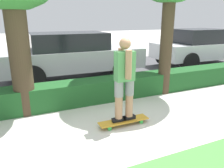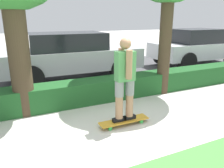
{
  "view_description": "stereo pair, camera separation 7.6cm",
  "coord_description": "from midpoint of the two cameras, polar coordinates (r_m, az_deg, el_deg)",
  "views": [
    {
      "loc": [
        -1.67,
        -3.23,
        1.97
      ],
      "look_at": [
        0.03,
        0.6,
        0.71
      ],
      "focal_mm": 35.0,
      "sensor_mm": 36.0,
      "label": 1
    },
    {
      "loc": [
        -1.74,
        -3.2,
        1.97
      ],
      "look_at": [
        0.03,
        0.6,
        0.71
      ],
      "focal_mm": 35.0,
      "sensor_mm": 36.0,
      "label": 2
    }
  ],
  "objects": [
    {
      "name": "hedge_row",
      "position": [
        5.38,
        -5.23,
        -1.7
      ],
      "size": [
        18.67,
        0.6,
        0.54
      ],
      "color": "#1E5123",
      "rests_on": "ground_plane"
    },
    {
      "name": "parked_car_middle",
      "position": [
        7.36,
        -11.08,
        7.49
      ],
      "size": [
        4.53,
        1.83,
        1.54
      ],
      "rotation": [
        0.0,
        0.0,
        -0.02
      ],
      "color": "#B7B7BC",
      "rests_on": "ground_plane"
    },
    {
      "name": "skater_person",
      "position": [
        3.96,
        2.82,
        1.44
      ],
      "size": [
        0.48,
        0.4,
        1.56
      ],
      "color": "black",
      "rests_on": "skateboard"
    },
    {
      "name": "parked_car_rear",
      "position": [
        10.11,
        20.96,
        9.17
      ],
      "size": [
        3.97,
        1.85,
        1.55
      ],
      "rotation": [
        0.0,
        0.0,
        -0.02
      ],
      "color": "silver",
      "rests_on": "ground_plane"
    },
    {
      "name": "street_asphalt",
      "position": [
        7.86,
        -11.67,
        1.95
      ],
      "size": [
        18.67,
        5.0,
        0.01
      ],
      "color": "#474749",
      "rests_on": "ground_plane"
    },
    {
      "name": "ground_plane",
      "position": [
        4.14,
        2.61,
        -11.67
      ],
      "size": [
        60.0,
        60.0,
        0.0
      ],
      "primitive_type": "plane",
      "color": "beige"
    },
    {
      "name": "skateboard",
      "position": [
        4.26,
        2.66,
        -9.61
      ],
      "size": [
        0.99,
        0.24,
        0.09
      ],
      "color": "gold",
      "rests_on": "ground_plane"
    }
  ]
}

